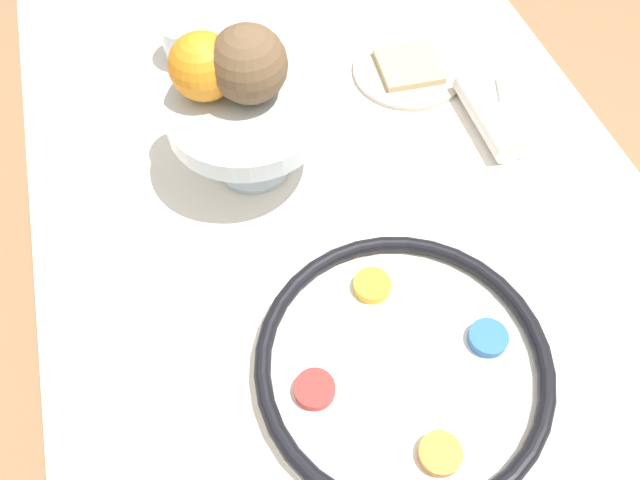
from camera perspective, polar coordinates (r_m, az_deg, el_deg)
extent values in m
plane|color=#99704C|center=(1.50, 1.96, -14.48)|extent=(8.00, 8.00, 0.00)
cube|color=silver|center=(1.17, 2.46, -8.81)|extent=(1.60, 0.86, 0.71)
cylinder|color=white|center=(0.76, 7.53, -11.43)|extent=(0.35, 0.35, 0.01)
torus|color=black|center=(0.75, 7.66, -11.00)|extent=(0.35, 0.35, 0.02)
cylinder|color=gold|center=(0.79, 4.79, -4.17)|extent=(0.05, 0.05, 0.01)
cylinder|color=red|center=(0.73, -0.49, -13.49)|extent=(0.05, 0.05, 0.01)
cylinder|color=orange|center=(0.72, 10.91, -18.64)|extent=(0.05, 0.05, 0.01)
cylinder|color=#2D6BB7|center=(0.78, 15.11, -8.65)|extent=(0.05, 0.05, 0.01)
cylinder|color=silver|center=(0.93, -6.10, 6.93)|extent=(0.11, 0.11, 0.01)
cylinder|color=silver|center=(0.89, -6.37, 8.87)|extent=(0.03, 0.03, 0.09)
cylinder|color=silver|center=(0.85, -6.74, 11.49)|extent=(0.22, 0.22, 0.03)
sphere|color=orange|center=(0.83, -10.66, 15.32)|extent=(0.09, 0.09, 0.09)
sphere|color=brown|center=(0.82, -6.57, 15.69)|extent=(0.10, 0.10, 0.10)
cylinder|color=beige|center=(1.07, 8.05, 15.08)|extent=(0.18, 0.18, 0.01)
cube|color=#D1B784|center=(1.07, 8.12, 15.48)|extent=(0.10, 0.10, 0.01)
cylinder|color=white|center=(1.00, 15.10, 10.98)|extent=(0.16, 0.05, 0.05)
cylinder|color=silver|center=(1.09, -12.07, 17.40)|extent=(0.08, 0.08, 0.07)
cube|color=silver|center=(1.03, 16.94, 10.68)|extent=(0.17, 0.07, 0.01)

